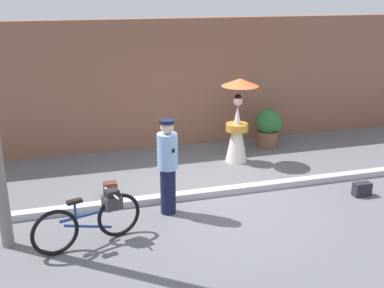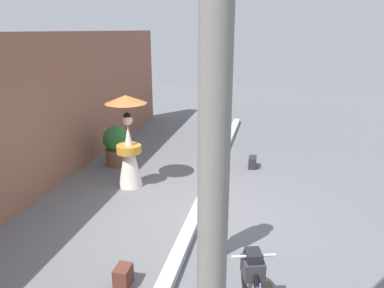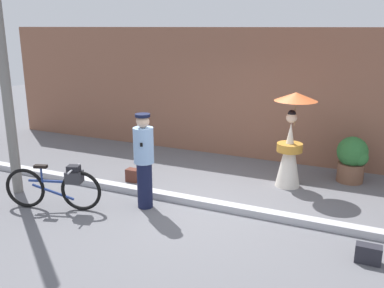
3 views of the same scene
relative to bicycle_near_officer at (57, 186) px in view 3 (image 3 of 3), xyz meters
name	(u,v)px [view 3 (image 3 of 3)]	position (x,y,z in m)	size (l,w,h in m)	color
ground_plane	(202,206)	(2.19, 1.14, -0.42)	(30.00, 30.00, 0.00)	slate
building_wall	(257,94)	(2.19, 4.36, 1.08)	(14.00, 0.40, 3.01)	brown
sidewalk_curb	(202,202)	(2.19, 1.14, -0.36)	(14.00, 0.20, 0.12)	#B2B2B7
bicycle_near_officer	(57,186)	(0.00, 0.00, 0.00)	(1.64, 0.63, 0.80)	black
person_officer	(144,159)	(1.31, 0.69, 0.46)	(0.34, 0.37, 1.65)	#141938
person_with_parasol	(291,140)	(3.35, 2.72, 0.51)	(0.80, 0.80, 1.85)	silver
potted_plant_by_door	(353,158)	(4.45, 3.46, 0.08)	(0.62, 0.60, 0.93)	brown
backpack_on_pavement	(133,175)	(0.44, 1.66, -0.28)	(0.25, 0.18, 0.26)	#592D23
backpack_spare	(368,254)	(4.91, 0.35, -0.29)	(0.33, 0.17, 0.25)	#26262D
utility_pole	(3,63)	(-1.25, 0.30, 1.98)	(0.18, 0.18, 4.80)	slate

